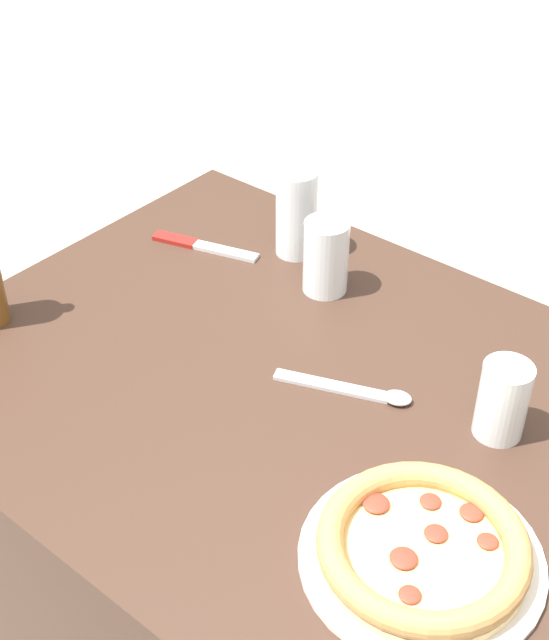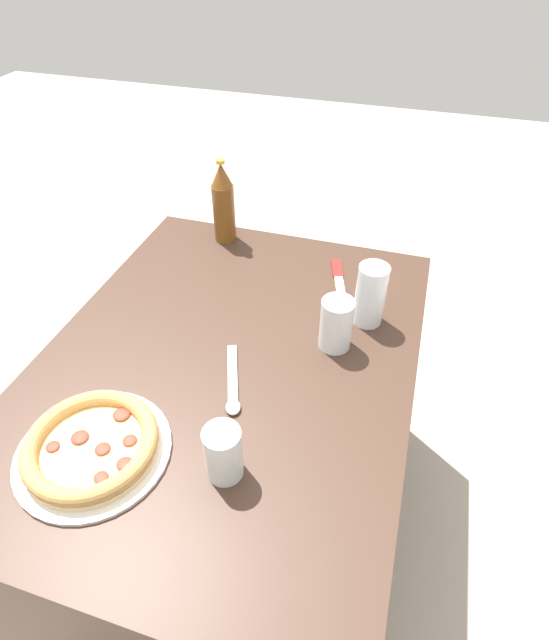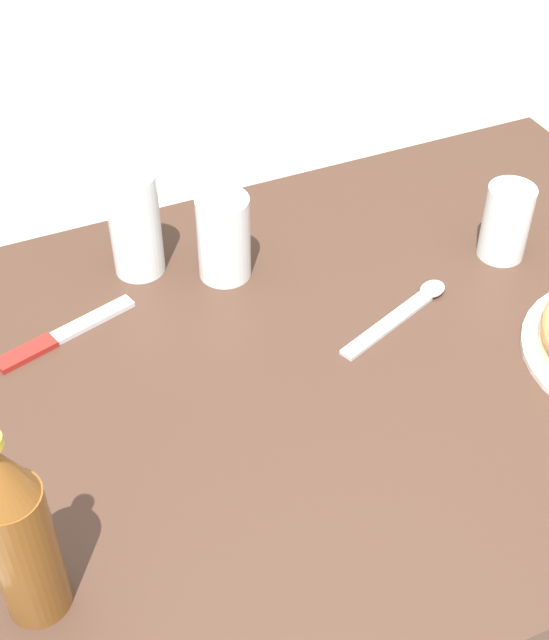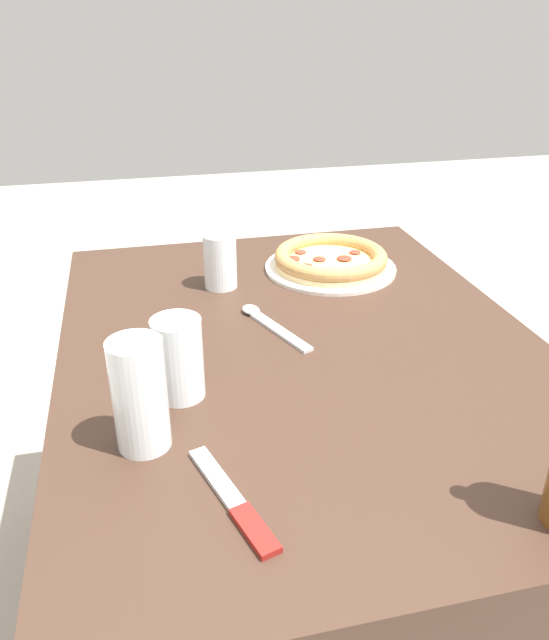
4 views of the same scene
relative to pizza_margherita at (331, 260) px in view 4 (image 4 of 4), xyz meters
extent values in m
plane|color=#A89E8E|center=(0.30, -0.14, -0.72)|extent=(8.00, 8.00, 0.00)
cube|color=#3D281E|center=(0.30, -0.14, -0.37)|extent=(1.07, 0.81, 0.70)
cylinder|color=silver|center=(0.00, 0.00, -0.02)|extent=(0.28, 0.28, 0.01)
cylinder|color=#E5C689|center=(0.00, 0.00, -0.01)|extent=(0.24, 0.24, 0.01)
cylinder|color=#E5C170|center=(0.00, 0.00, 0.00)|extent=(0.21, 0.21, 0.00)
torus|color=tan|center=(0.00, 0.00, 0.01)|extent=(0.24, 0.24, 0.03)
ellipsoid|color=#A83323|center=(0.01, 0.03, 0.01)|extent=(0.03, 0.03, 0.01)
ellipsoid|color=#A83323|center=(0.00, -0.02, 0.00)|extent=(0.03, 0.03, 0.01)
ellipsoid|color=#A83323|center=(-0.02, -0.08, 0.01)|extent=(0.03, 0.03, 0.01)
ellipsoid|color=#A83323|center=(0.08, -0.02, 0.01)|extent=(0.03, 0.03, 0.01)
ellipsoid|color=#A83323|center=(-0.05, -0.05, 0.00)|extent=(0.02, 0.02, 0.01)
ellipsoid|color=#A83323|center=(0.03, -0.06, 0.00)|extent=(0.03, 0.03, 0.01)
ellipsoid|color=#A83323|center=(-0.02, 0.06, 0.00)|extent=(0.02, 0.02, 0.01)
cylinder|color=white|center=(0.52, -0.42, 0.06)|extent=(0.07, 0.07, 0.15)
cylinder|color=#935123|center=(0.52, -0.42, 0.05)|extent=(0.06, 0.06, 0.13)
cylinder|color=white|center=(0.03, -0.24, 0.03)|extent=(0.07, 0.07, 0.11)
cylinder|color=beige|center=(0.03, -0.24, 0.02)|extent=(0.05, 0.05, 0.08)
cylinder|color=white|center=(0.41, -0.36, 0.04)|extent=(0.07, 0.07, 0.12)
cylinder|color=orange|center=(0.41, -0.36, 0.03)|extent=(0.06, 0.06, 0.10)
cube|color=maroon|center=(0.70, -0.31, -0.02)|extent=(0.08, 0.05, 0.01)
cube|color=silver|center=(0.61, -0.34, -0.02)|extent=(0.12, 0.06, 0.01)
cube|color=silver|center=(0.26, -0.17, -0.02)|extent=(0.16, 0.08, 0.01)
ellipsoid|color=silver|center=(0.17, -0.21, -0.01)|extent=(0.05, 0.04, 0.01)
camera|label=1|loc=(-0.28, 0.60, 0.81)|focal=50.00mm
camera|label=2|loc=(-0.41, -0.47, 0.76)|focal=28.00mm
camera|label=3|loc=(0.74, 0.55, 0.76)|focal=50.00mm
camera|label=4|loc=(1.19, -0.40, 0.50)|focal=35.00mm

